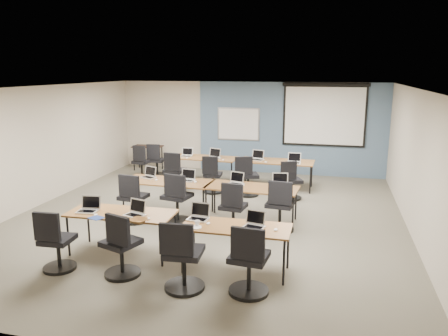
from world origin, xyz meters
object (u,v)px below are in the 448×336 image
(task_chair_9, at_px, (212,178))
(task_chair_2, at_px, (182,261))
(task_chair_7, at_px, (280,210))
(laptop_8, at_px, (187,154))
(laptop_6, at_px, (236,181))
(spare_chair_a, at_px, (156,163))
(task_chair_8, at_px, (174,175))
(laptop_11, at_px, (294,161))
(training_table_front_left, at_px, (122,215))
(laptop_9, at_px, (214,156))
(task_chair_0, at_px, (56,246))
(task_chair_10, at_px, (247,179))
(laptop_3, at_px, (255,223))
(laptop_7, at_px, (280,182))
(task_chair_1, at_px, (121,250))
(training_table_mid_right, at_px, (252,189))
(whiteboard, at_px, (238,124))
(task_chair_6, at_px, (233,211))
(task_chair_5, at_px, (177,202))
(training_table_front_right, at_px, (236,229))
(laptop_10, at_px, (257,157))
(laptop_2, at_px, (199,215))
(laptop_5, at_px, (187,178))
(projector_screen, at_px, (324,112))
(training_table_back_left, at_px, (204,159))
(spare_chair_b, at_px, (141,164))
(laptop_4, at_px, (149,175))
(laptop_1, at_px, (136,211))
(task_chair_3, at_px, (249,266))
(training_table_back_right, at_px, (277,162))
(laptop_0, at_px, (89,208))
(task_chair_4, at_px, (133,202))

(task_chair_9, bearing_deg, task_chair_2, -83.58)
(task_chair_7, bearing_deg, laptop_8, 139.15)
(laptop_6, distance_m, spare_chair_a, 4.32)
(task_chair_8, bearing_deg, laptop_11, 18.89)
(training_table_front_left, xyz_separation_m, laptop_9, (0.30, 4.73, 0.11))
(task_chair_0, relative_size, task_chair_10, 0.98)
(laptop_3, height_order, laptop_7, laptop_7)
(task_chair_1, xyz_separation_m, laptop_11, (2.05, 5.45, 0.37))
(training_table_mid_right, height_order, spare_chair_a, spare_chair_a)
(whiteboard, xyz_separation_m, task_chair_6, (1.00, -5.03, -1.04))
(training_table_mid_right, height_order, task_chair_1, task_chair_1)
(task_chair_5, bearing_deg, laptop_11, 66.81)
(task_chair_6, bearing_deg, laptop_6, 105.31)
(whiteboard, xyz_separation_m, spare_chair_a, (-2.20, -1.18, -1.06))
(training_table_front_right, relative_size, task_chair_9, 1.72)
(laptop_10, bearing_deg, laptop_2, -75.31)
(training_table_mid_right, relative_size, laptop_5, 5.95)
(laptop_6, distance_m, task_chair_8, 2.60)
(projector_screen, relative_size, laptop_2, 7.43)
(training_table_mid_right, bearing_deg, laptop_11, 79.91)
(training_table_back_left, height_order, spare_chair_b, spare_chair_b)
(training_table_back_left, distance_m, laptop_9, 0.34)
(whiteboard, relative_size, laptop_4, 4.14)
(projector_screen, relative_size, laptop_10, 7.16)
(task_chair_2, distance_m, laptop_3, 1.25)
(laptop_1, distance_m, laptop_2, 1.06)
(training_table_front_right, bearing_deg, training_table_back_left, 111.63)
(laptop_9, relative_size, laptop_11, 1.04)
(spare_chair_a, xyz_separation_m, spare_chair_b, (-0.32, -0.33, 0.00))
(task_chair_3, height_order, task_chair_9, task_chair_3)
(training_table_back_left, xyz_separation_m, spare_chair_a, (-1.61, 0.48, -0.29))
(laptop_6, distance_m, laptop_7, 0.90)
(training_table_back_right, height_order, task_chair_6, task_chair_6)
(laptop_4, distance_m, laptop_8, 2.46)
(laptop_0, bearing_deg, task_chair_4, 80.10)
(laptop_1, height_order, laptop_10, laptop_10)
(projector_screen, relative_size, task_chair_7, 2.32)
(training_table_front_right, bearing_deg, task_chair_5, 131.53)
(training_table_front_left, distance_m, task_chair_6, 2.15)
(task_chair_4, distance_m, laptop_5, 1.27)
(training_table_mid_right, xyz_separation_m, laptop_2, (-0.46, -2.11, 0.10))
(laptop_8, bearing_deg, laptop_3, -64.29)
(laptop_3, height_order, task_chair_8, task_chair_8)
(task_chair_3, relative_size, laptop_10, 3.11)
(training_table_front_right, xyz_separation_m, spare_chair_a, (-3.62, 5.46, -0.29))
(laptop_3, xyz_separation_m, laptop_8, (-2.78, 4.93, -0.00))
(task_chair_9, xyz_separation_m, laptop_11, (1.96, 0.73, 0.39))
(task_chair_9, bearing_deg, task_chair_7, -53.14)
(training_table_front_left, xyz_separation_m, task_chair_5, (0.37, 1.64, -0.25))
(projector_screen, xyz_separation_m, laptop_2, (-1.73, -6.43, -1.09))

